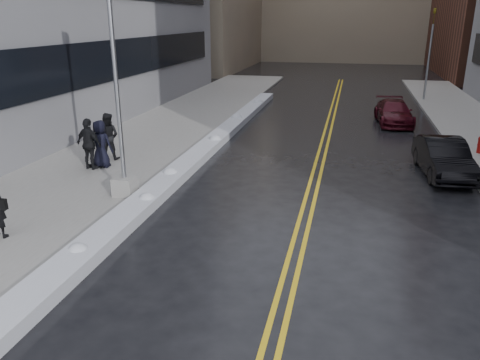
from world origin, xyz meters
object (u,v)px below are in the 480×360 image
Objects in this scene: lamppost at (119,122)px; car_black at (443,158)px; traffic_signal at (430,51)px; pedestrian_b at (108,136)px; pedestrian_d at (89,144)px; car_maroon at (394,112)px; pedestrian_c at (101,144)px.

car_black is at bearing 25.73° from lamppost.
pedestrian_b is (-14.28, -18.37, -2.32)m from traffic_signal.
pedestrian_d reaches higher than car_maroon.
pedestrian_b is 0.43× the size of car_maroon.
pedestrian_c is 0.94× the size of pedestrian_d.
pedestrian_c is at bearing -125.80° from traffic_signal.
pedestrian_b is 0.45× the size of car_black.
lamppost reaches higher than traffic_signal.
car_maroon is (11.71, 11.66, -0.49)m from pedestrian_d.
pedestrian_b is (-2.48, 3.63, -1.45)m from lamppost.
car_black reaches higher than car_maroon.
car_black is (-1.47, -17.02, -2.72)m from traffic_signal.
lamppost reaches higher than pedestrian_b.
lamppost is 11.62m from car_black.
pedestrian_d is (-0.02, -1.38, 0.03)m from pedestrian_b.
pedestrian_c is at bearing -174.51° from car_black.
lamppost is 3.65m from pedestrian_d.
traffic_signal is at bearing -111.28° from pedestrian_d.
car_maroon is at bearing -107.78° from traffic_signal.
pedestrian_c is (-14.02, -19.44, -2.35)m from traffic_signal.
traffic_signal reaches higher than pedestrian_c.
pedestrian_c is 16.10m from car_maroon.
traffic_signal reaches higher than pedestrian_d.
car_black is at bearing -87.45° from car_maroon.
traffic_signal reaches higher than pedestrian_b.
traffic_signal is 3.11× the size of pedestrian_d.
pedestrian_b is at bearing -143.34° from car_maroon.
car_black is at bearing -176.64° from pedestrian_b.
lamppost reaches higher than pedestrian_d.
pedestrian_d is at bearing -125.91° from traffic_signal.
pedestrian_b is 1.38m from pedestrian_d.
car_maroon is at bearing 56.50° from lamppost.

